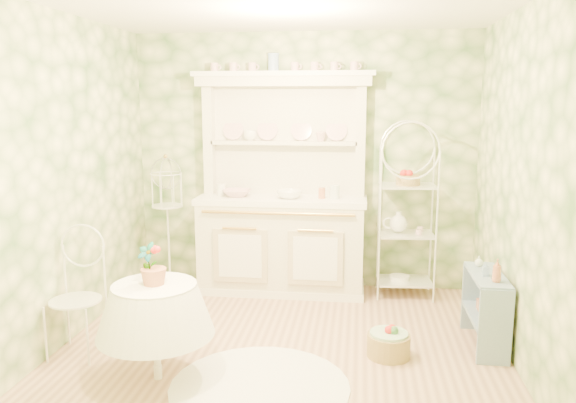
# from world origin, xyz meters

# --- Properties ---
(floor) EXTENTS (3.60, 3.60, 0.00)m
(floor) POSITION_xyz_m (0.00, 0.00, 0.00)
(floor) COLOR tan
(floor) RESTS_ON ground
(ceiling) EXTENTS (3.60, 3.60, 0.00)m
(ceiling) POSITION_xyz_m (0.00, 0.00, 2.70)
(ceiling) COLOR white
(ceiling) RESTS_ON floor
(wall_left) EXTENTS (3.60, 3.60, 0.00)m
(wall_left) POSITION_xyz_m (-1.80, 0.00, 1.35)
(wall_left) COLOR beige
(wall_left) RESTS_ON floor
(wall_right) EXTENTS (3.60, 3.60, 0.00)m
(wall_right) POSITION_xyz_m (1.80, 0.00, 1.35)
(wall_right) COLOR beige
(wall_right) RESTS_ON floor
(wall_back) EXTENTS (3.60, 3.60, 0.00)m
(wall_back) POSITION_xyz_m (0.00, 1.80, 1.35)
(wall_back) COLOR beige
(wall_back) RESTS_ON floor
(wall_front) EXTENTS (3.60, 3.60, 0.00)m
(wall_front) POSITION_xyz_m (0.00, -1.80, 1.35)
(wall_front) COLOR beige
(wall_front) RESTS_ON floor
(kitchen_dresser) EXTENTS (1.87, 0.61, 2.29)m
(kitchen_dresser) POSITION_xyz_m (-0.20, 1.52, 1.15)
(kitchen_dresser) COLOR white
(kitchen_dresser) RESTS_ON floor
(bakers_rack) EXTENTS (0.56, 0.42, 1.73)m
(bakers_rack) POSITION_xyz_m (1.08, 1.55, 0.86)
(bakers_rack) COLOR white
(bakers_rack) RESTS_ON floor
(side_shelf) EXTENTS (0.34, 0.77, 0.64)m
(side_shelf) POSITION_xyz_m (1.64, 0.38, 0.32)
(side_shelf) COLOR #7A94AF
(side_shelf) RESTS_ON floor
(round_table) EXTENTS (0.73, 0.73, 0.69)m
(round_table) POSITION_xyz_m (-0.82, -0.51, 0.34)
(round_table) COLOR white
(round_table) RESTS_ON floor
(cafe_chair) EXTENTS (0.41, 0.41, 0.81)m
(cafe_chair) POSITION_xyz_m (-1.59, -0.21, 0.41)
(cafe_chair) COLOR white
(cafe_chair) RESTS_ON floor
(birdcage_stand) EXTENTS (0.34, 0.34, 1.40)m
(birdcage_stand) POSITION_xyz_m (-1.39, 1.41, 0.70)
(birdcage_stand) COLOR white
(birdcage_stand) RESTS_ON floor
(floor_basket) EXTENTS (0.49, 0.49, 0.25)m
(floor_basket) POSITION_xyz_m (0.86, 0.08, 0.13)
(floor_basket) COLOR #A58A51
(floor_basket) RESTS_ON floor
(lace_rug) EXTENTS (1.62, 1.62, 0.01)m
(lace_rug) POSITION_xyz_m (-0.07, -0.53, 0.01)
(lace_rug) COLOR white
(lace_rug) RESTS_ON floor
(bowl_floral) EXTENTS (0.31, 0.31, 0.07)m
(bowl_floral) POSITION_xyz_m (-0.67, 1.51, 1.02)
(bowl_floral) COLOR white
(bowl_floral) RESTS_ON kitchen_dresser
(bowl_white) EXTENTS (0.29, 0.29, 0.08)m
(bowl_white) POSITION_xyz_m (-0.11, 1.46, 1.02)
(bowl_white) COLOR white
(bowl_white) RESTS_ON kitchen_dresser
(cup_left) EXTENTS (0.15, 0.15, 0.11)m
(cup_left) POSITION_xyz_m (-0.55, 1.68, 1.61)
(cup_left) COLOR white
(cup_left) RESTS_ON kitchen_dresser
(cup_right) EXTENTS (0.11, 0.11, 0.10)m
(cup_right) POSITION_xyz_m (0.19, 1.67, 1.61)
(cup_right) COLOR white
(cup_right) RESTS_ON kitchen_dresser
(potted_geranium) EXTENTS (0.18, 0.14, 0.30)m
(potted_geranium) POSITION_xyz_m (-0.85, -0.52, 0.85)
(potted_geranium) COLOR #3F7238
(potted_geranium) RESTS_ON round_table
(bottle_amber) EXTENTS (0.09, 0.09, 0.18)m
(bottle_amber) POSITION_xyz_m (1.66, 0.18, 0.68)
(bottle_amber) COLOR #BE704A
(bottle_amber) RESTS_ON side_shelf
(bottle_blue) EXTENTS (0.06, 0.06, 0.11)m
(bottle_blue) POSITION_xyz_m (1.62, 0.33, 0.65)
(bottle_blue) COLOR #83A1CF
(bottle_blue) RESTS_ON side_shelf
(bottle_glass) EXTENTS (0.08, 0.08, 0.09)m
(bottle_glass) POSITION_xyz_m (1.61, 0.59, 0.65)
(bottle_glass) COLOR silver
(bottle_glass) RESTS_ON side_shelf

